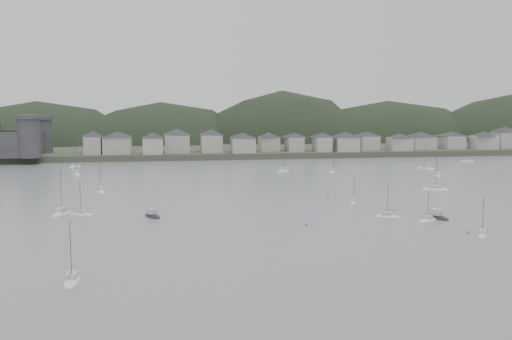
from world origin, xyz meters
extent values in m
plane|color=slate|center=(0.00, 0.00, 0.00)|extent=(900.00, 900.00, 0.00)
cube|color=#383D2D|center=(0.00, 295.00, 1.50)|extent=(900.00, 250.00, 3.00)
ellipsoid|color=black|center=(-110.87, 271.94, -10.14)|extent=(138.98, 92.48, 81.13)
ellipsoid|color=black|center=(-32.30, 272.87, -9.97)|extent=(132.08, 90.41, 79.74)
ellipsoid|color=black|center=(50.65, 272.93, -12.68)|extent=(133.88, 88.37, 101.41)
ellipsoid|color=black|center=(125.95, 267.91, -10.32)|extent=(165.81, 81.78, 82.55)
cylinder|color=#38383B|center=(-92.00, 166.00, 12.00)|extent=(10.00, 10.00, 18.00)
cylinder|color=#38383B|center=(-92.00, 194.00, 11.50)|extent=(10.00, 10.00, 17.00)
cube|color=#38383B|center=(-92.00, 180.00, 9.00)|extent=(3.50, 30.00, 12.00)
cube|color=#9D998F|center=(-65.00, 181.96, 7.29)|extent=(8.34, 12.91, 8.59)
pyramid|color=#2C2D32|center=(-65.00, 181.96, 13.09)|extent=(15.78, 15.78, 3.01)
cube|color=#9D998F|center=(-53.32, 181.32, 7.18)|extent=(13.68, 13.35, 8.36)
pyramid|color=#2C2D32|center=(-53.32, 181.32, 12.82)|extent=(20.07, 20.07, 2.93)
cube|color=#9A9791|center=(-35.57, 176.02, 7.04)|extent=(9.78, 10.20, 8.08)
pyramid|color=#2C2D32|center=(-35.57, 176.02, 12.49)|extent=(14.83, 14.83, 2.83)
cube|color=#9D998F|center=(-23.51, 185.65, 7.55)|extent=(12.59, 13.33, 9.09)
pyramid|color=#2C2D32|center=(-23.51, 185.65, 13.68)|extent=(19.24, 19.24, 3.18)
cube|color=#9A9791|center=(-5.75, 184.10, 7.43)|extent=(10.74, 12.17, 8.87)
pyramid|color=#2C2D32|center=(-5.75, 184.10, 13.42)|extent=(17.01, 17.01, 3.10)
cube|color=#9D998F|center=(9.92, 177.53, 6.85)|extent=(11.63, 12.09, 7.69)
pyramid|color=#2C2D32|center=(9.92, 177.53, 12.04)|extent=(17.61, 17.61, 2.69)
cube|color=#9D998F|center=(25.25, 186.19, 6.72)|extent=(10.37, 9.35, 7.44)
pyramid|color=#2C2D32|center=(25.25, 186.19, 11.74)|extent=(14.65, 14.65, 2.60)
cube|color=#9D998F|center=(38.63, 183.79, 6.61)|extent=(8.24, 12.20, 7.22)
pyramid|color=#2C2D32|center=(38.63, 183.79, 11.48)|extent=(15.17, 15.17, 2.53)
cube|color=#9A9791|center=(52.50, 178.55, 6.73)|extent=(8.06, 10.91, 7.46)
pyramid|color=#2C2D32|center=(52.50, 178.55, 11.77)|extent=(14.08, 14.08, 2.61)
cube|color=#9D998F|center=(64.81, 177.06, 6.83)|extent=(11.73, 11.78, 7.66)
pyramid|color=#2C2D32|center=(64.81, 177.06, 12.00)|extent=(17.46, 17.46, 2.68)
cube|color=#9A9791|center=(80.64, 186.91, 6.67)|extent=(10.19, 13.02, 7.33)
pyramid|color=#2C2D32|center=(80.64, 186.91, 11.62)|extent=(17.23, 17.23, 2.57)
cube|color=#9A9791|center=(95.55, 178.06, 6.44)|extent=(11.70, 9.81, 6.88)
pyramid|color=#2C2D32|center=(95.55, 178.06, 11.08)|extent=(15.97, 15.97, 2.41)
cube|color=#9A9791|center=(112.40, 186.91, 6.50)|extent=(12.83, 12.48, 7.00)
pyramid|color=#2C2D32|center=(112.40, 186.91, 11.22)|extent=(18.79, 18.79, 2.45)
cube|color=#9A9791|center=(130.73, 187.42, 6.48)|extent=(11.07, 13.50, 6.97)
pyramid|color=#2C2D32|center=(130.73, 187.42, 11.19)|extent=(18.25, 18.25, 2.44)
cube|color=#9A9791|center=(146.02, 179.72, 6.67)|extent=(13.75, 9.12, 7.34)
pyramid|color=#2C2D32|center=(146.02, 179.72, 11.62)|extent=(16.97, 16.97, 2.57)
cube|color=#9A9791|center=(162.92, 185.95, 7.53)|extent=(11.37, 11.57, 9.05)
pyramid|color=#2C2D32|center=(162.92, 185.95, 13.63)|extent=(17.03, 17.03, 3.17)
ellipsoid|color=white|center=(18.78, 118.95, 0.05)|extent=(8.19, 7.70, 1.71)
cube|color=beige|center=(18.78, 118.95, 1.20)|extent=(3.48, 3.38, 0.70)
cylinder|color=#3F3F42|center=(18.78, 118.95, 5.53)|extent=(0.12, 0.12, 10.66)
cylinder|color=#3F3F42|center=(17.63, 119.97, 1.75)|extent=(2.94, 2.62, 0.10)
ellipsoid|color=white|center=(-50.55, 37.03, 0.05)|extent=(7.00, 4.36, 1.33)
cube|color=beige|center=(-50.55, 37.03, 1.02)|extent=(2.71, 2.20, 0.70)
cylinder|color=#3F3F42|center=(-50.55, 37.03, 4.37)|extent=(0.12, 0.12, 8.34)
cylinder|color=#3F3F42|center=(-51.67, 36.60, 1.57)|extent=(2.84, 1.16, 0.10)
ellipsoid|color=white|center=(-64.54, 121.35, 0.05)|extent=(5.81, 9.12, 1.74)
cube|color=beige|center=(-64.54, 121.35, 1.22)|extent=(2.91, 3.54, 0.70)
cylinder|color=#3F3F42|center=(-64.54, 121.35, 5.64)|extent=(0.12, 0.12, 10.89)
cylinder|color=#3F3F42|center=(-65.12, 119.89, 1.77)|extent=(1.54, 3.68, 0.10)
ellipsoid|color=white|center=(81.02, 117.70, 0.05)|extent=(6.36, 9.20, 1.77)
cube|color=beige|center=(81.02, 117.70, 1.23)|extent=(3.09, 3.63, 0.70)
cylinder|color=#3F3F42|center=(81.02, 117.70, 5.73)|extent=(0.12, 0.12, 11.05)
cylinder|color=#3F3F42|center=(80.33, 116.27, 1.78)|extent=(1.80, 3.63, 0.10)
ellipsoid|color=white|center=(74.14, 94.33, 0.05)|extent=(5.10, 9.51, 1.81)
cube|color=beige|center=(74.14, 94.33, 1.26)|extent=(2.73, 3.58, 0.70)
cylinder|color=#3F3F42|center=(74.14, 94.33, 5.87)|extent=(0.12, 0.12, 11.34)
cylinder|color=#3F3F42|center=(73.73, 95.91, 1.81)|extent=(1.13, 3.97, 0.10)
ellipsoid|color=white|center=(-69.22, 150.00, 0.05)|extent=(5.98, 8.20, 1.59)
cube|color=beige|center=(-69.22, 150.00, 1.14)|extent=(2.85, 3.28, 0.70)
cylinder|color=#3F3F42|center=(-69.22, 150.00, 5.16)|extent=(0.12, 0.12, 9.93)
cylinder|color=#3F3F42|center=(-68.54, 148.74, 1.69)|extent=(1.77, 3.20, 0.10)
ellipsoid|color=white|center=(31.66, 16.40, 0.05)|extent=(6.55, 4.91, 1.27)
cube|color=beige|center=(31.66, 16.40, 0.99)|extent=(2.63, 2.32, 0.70)
cylinder|color=#3F3F42|center=(31.66, 16.40, 4.18)|extent=(0.12, 0.12, 7.97)
cylinder|color=#3F3F42|center=(32.66, 15.84, 1.54)|extent=(2.55, 1.50, 0.10)
ellipsoid|color=white|center=(56.52, 61.00, 0.05)|extent=(9.35, 5.56, 1.78)
cube|color=beige|center=(56.52, 61.00, 1.24)|extent=(3.58, 2.86, 0.70)
cylinder|color=#3F3F42|center=(56.52, 61.00, 5.77)|extent=(0.12, 0.12, 11.13)
cylinder|color=#3F3F42|center=(58.04, 61.51, 1.79)|extent=(3.83, 1.38, 0.10)
ellipsoid|color=white|center=(35.99, 0.59, 0.05)|extent=(5.09, 6.42, 1.26)
cube|color=beige|center=(35.99, 0.59, 0.98)|extent=(2.36, 2.61, 0.70)
cylinder|color=#3F3F42|center=(35.99, 0.59, 4.15)|extent=(0.12, 0.12, 7.90)
cylinder|color=#3F3F42|center=(36.60, -0.36, 1.53)|extent=(1.61, 2.45, 0.10)
ellipsoid|color=white|center=(-44.08, -17.29, 0.05)|extent=(2.54, 7.44, 1.48)
cube|color=beige|center=(-44.08, -17.29, 1.09)|extent=(1.69, 2.62, 0.70)
cylinder|color=#3F3F42|center=(-44.08, -17.29, 4.82)|extent=(0.12, 0.12, 9.24)
cylinder|color=#3F3F42|center=(-44.11, -18.62, 1.64)|extent=(0.18, 3.33, 0.10)
ellipsoid|color=white|center=(38.62, 113.82, 0.05)|extent=(5.98, 6.53, 1.35)
cube|color=beige|center=(38.62, 113.82, 1.02)|extent=(2.65, 2.75, 0.70)
cylinder|color=#3F3F42|center=(38.62, 113.82, 4.40)|extent=(0.12, 0.12, 8.41)
cylinder|color=#3F3F42|center=(37.84, 114.74, 1.57)|extent=(2.03, 2.38, 0.10)
ellipsoid|color=white|center=(22.51, 42.57, 0.05)|extent=(4.51, 5.99, 1.17)
cube|color=beige|center=(22.51, 42.57, 0.93)|extent=(2.13, 2.41, 0.70)
cylinder|color=#3F3F42|center=(22.51, 42.57, 3.85)|extent=(0.12, 0.12, 7.29)
cylinder|color=#3F3F42|center=(23.03, 41.66, 1.48)|extent=(1.39, 2.33, 0.10)
ellipsoid|color=white|center=(115.59, 143.71, 0.05)|extent=(5.97, 7.64, 1.50)
cube|color=beige|center=(115.59, 143.71, 1.10)|extent=(2.78, 3.10, 0.70)
cylinder|color=#3F3F42|center=(115.59, 143.71, 4.88)|extent=(0.12, 0.12, 9.36)
cylinder|color=#3F3F42|center=(114.89, 142.56, 1.65)|extent=(1.85, 2.92, 0.10)
ellipsoid|color=white|center=(-50.14, 74.72, 0.05)|extent=(5.02, 8.87, 1.69)
cube|color=beige|center=(-50.14, 74.72, 1.20)|extent=(2.63, 3.37, 0.70)
cylinder|color=#3F3F42|center=(-50.14, 74.72, 5.48)|extent=(0.12, 0.12, 10.56)
cylinder|color=#3F3F42|center=(-50.58, 73.26, 1.75)|extent=(1.19, 3.67, 0.10)
ellipsoid|color=white|center=(-55.37, 38.75, 0.05)|extent=(5.58, 9.16, 1.75)
cube|color=beige|center=(-55.37, 38.75, 1.22)|extent=(2.84, 3.52, 0.70)
cylinder|color=#3F3F42|center=(-55.37, 38.75, 5.65)|extent=(0.12, 0.12, 10.91)
cylinder|color=#3F3F42|center=(-54.84, 37.27, 1.77)|extent=(1.42, 3.73, 0.10)
ellipsoid|color=white|center=(23.88, 22.07, 0.05)|extent=(6.87, 4.73, 1.32)
cube|color=beige|center=(23.88, 22.07, 1.01)|extent=(2.71, 2.30, 0.70)
cylinder|color=#3F3F42|center=(23.88, 22.07, 4.33)|extent=(0.12, 0.12, 8.25)
cylinder|color=#3F3F42|center=(24.96, 22.58, 1.56)|extent=(2.73, 1.36, 0.10)
ellipsoid|color=black|center=(35.18, 19.08, 0.05)|extent=(5.29, 7.91, 1.64)
cube|color=beige|center=(35.18, 19.08, 1.52)|extent=(2.77, 2.85, 1.40)
cylinder|color=#3F3F42|center=(35.18, 19.08, 2.42)|extent=(0.10, 0.10, 1.20)
ellipsoid|color=black|center=(-32.84, 31.90, 0.05)|extent=(5.36, 7.49, 1.56)
cube|color=beige|center=(-32.84, 31.90, 1.48)|extent=(2.71, 2.78, 1.40)
cylinder|color=#3F3F42|center=(-32.84, 31.90, 2.38)|extent=(0.10, 0.10, 1.20)
sphere|color=#C96B43|center=(2.13, 16.62, 0.15)|extent=(0.70, 0.70, 0.70)
sphere|color=#C96B43|center=(-42.21, 97.07, 0.15)|extent=(0.70, 0.70, 0.70)
sphere|color=#C96B43|center=(-70.19, 121.71, 0.15)|extent=(0.70, 0.70, 0.70)
sphere|color=#C96B43|center=(34.44, 3.59, 0.15)|extent=(0.70, 0.70, 0.70)
sphere|color=#C96B43|center=(69.63, 122.39, 0.15)|extent=(0.70, 0.70, 0.70)
sphere|color=#C96B43|center=(17.69, 51.17, 0.15)|extent=(0.70, 0.70, 0.70)
camera|label=1|loc=(-29.30, -103.91, 27.19)|focal=38.79mm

